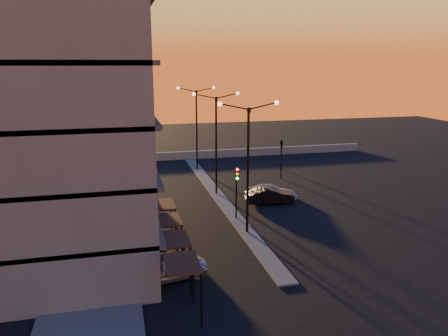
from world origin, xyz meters
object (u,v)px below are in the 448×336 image
streetlamp_mid (216,135)px  car_wagon (271,192)px  car_hatchback (168,266)px  traffic_light_main (237,184)px  car_sedan (270,196)px

streetlamp_mid → car_wagon: size_ratio=2.08×
streetlamp_mid → car_hatchback: (-6.35, -15.54, -4.81)m
streetlamp_mid → traffic_light_main: (0.00, -7.13, -2.70)m
traffic_light_main → car_sedan: (3.91, 3.30, -2.19)m
car_hatchback → car_wagon: size_ratio=1.01×
car_hatchback → car_sedan: 15.57m
car_hatchback → car_sedan: bearing=-52.6°
car_sedan → streetlamp_mid: bearing=49.6°
streetlamp_mid → traffic_light_main: size_ratio=2.24×
streetlamp_mid → traffic_light_main: streetlamp_mid is taller
streetlamp_mid → car_hatchback: streetlamp_mid is taller
streetlamp_mid → car_sedan: 7.34m
traffic_light_main → car_wagon: traffic_light_main is taller
streetlamp_mid → car_sedan: streetlamp_mid is taller
traffic_light_main → car_sedan: bearing=40.2°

